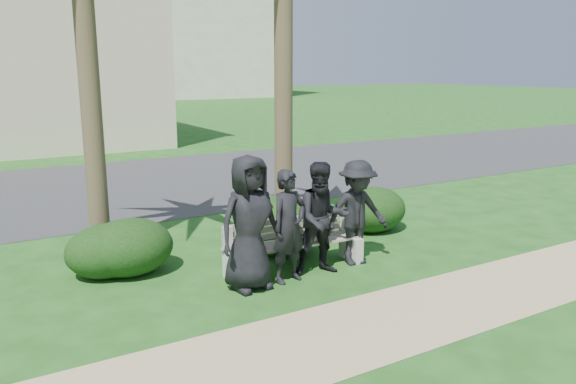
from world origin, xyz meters
name	(u,v)px	position (x,y,z in m)	size (l,w,h in m)	color
ground	(310,275)	(0.00, 0.00, 0.00)	(160.00, 160.00, 0.00)	#1A4A15
footpath	(390,321)	(0.00, -1.80, 0.00)	(30.00, 1.60, 0.01)	tan
asphalt_street	(148,183)	(0.00, 8.00, 0.00)	(160.00, 8.00, 0.01)	#2D2D30
stucco_bldg_right	(42,51)	(-1.00, 18.00, 3.66)	(8.40, 8.40, 7.30)	beige
park_bench	(294,248)	(-0.07, 0.33, 0.34)	(2.20, 0.61, 0.76)	gray
man_a	(249,223)	(-0.99, 0.01, 0.94)	(0.92, 0.60, 1.89)	black
man_b	(289,226)	(-0.38, -0.03, 0.82)	(0.60, 0.39, 1.63)	black
man_c	(322,219)	(0.21, -0.01, 0.84)	(0.82, 0.64, 1.69)	black
man_d	(357,213)	(0.91, 0.07, 0.82)	(1.06, 0.61, 1.65)	black
hedge_a	(107,249)	(-2.56, 1.54, 0.40)	(1.23, 1.01, 0.80)	black
hedge_b	(129,246)	(-2.27, 1.45, 0.43)	(1.32, 1.09, 0.86)	black
hedge_c	(281,225)	(0.18, 1.15, 0.46)	(1.42, 1.17, 0.92)	black
hedge_d	(276,220)	(0.33, 1.59, 0.43)	(1.33, 1.10, 0.87)	black
hedge_e	(373,208)	(2.31, 1.39, 0.43)	(1.32, 1.09, 0.86)	black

